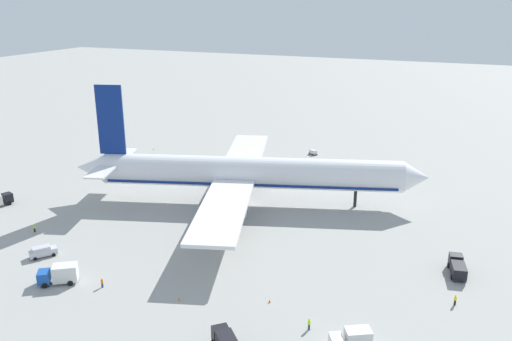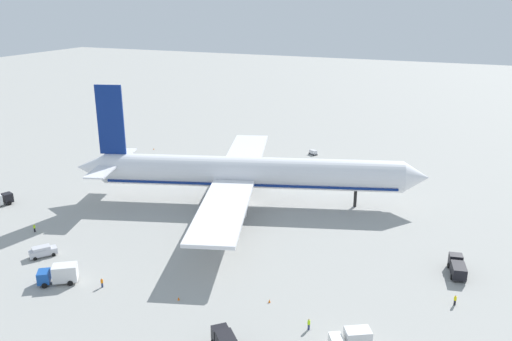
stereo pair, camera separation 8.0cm
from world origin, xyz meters
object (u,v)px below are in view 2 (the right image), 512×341
(ground_worker_0, at_px, (34,228))
(traffic_cone_1, at_px, (154,149))
(service_truck_1, at_px, (457,267))
(service_truck_3, at_px, (60,274))
(traffic_cone_2, at_px, (179,298))
(service_truck_5, at_px, (352,340))
(ground_worker_3, at_px, (455,300))
(traffic_cone_0, at_px, (269,301))
(airliner, at_px, (245,173))
(baggage_cart_1, at_px, (313,152))
(ground_worker_2, at_px, (102,283))
(ground_worker_1, at_px, (309,324))
(service_van, at_px, (43,251))

(ground_worker_0, bearing_deg, traffic_cone_1, 100.31)
(service_truck_1, height_order, ground_worker_0, service_truck_1)
(service_truck_3, distance_m, traffic_cone_2, 20.89)
(service_truck_5, distance_m, ground_worker_3, 20.83)
(service_truck_3, height_order, traffic_cone_0, service_truck_3)
(service_truck_3, height_order, ground_worker_0, service_truck_3)
(traffic_cone_1, bearing_deg, traffic_cone_2, -54.54)
(airliner, bearing_deg, ground_worker_3, -29.57)
(service_truck_5, bearing_deg, airliner, 128.39)
(ground_worker_3, bearing_deg, traffic_cone_0, -158.90)
(service_truck_3, bearing_deg, ground_worker_0, 144.09)
(baggage_cart_1, relative_size, ground_worker_2, 1.94)
(service_truck_1, bearing_deg, ground_worker_1, -127.09)
(service_truck_5, xyz_separation_m, ground_worker_1, (-6.60, 2.28, -0.77))
(ground_worker_0, height_order, ground_worker_2, ground_worker_0)
(ground_worker_1, xyz_separation_m, traffic_cone_0, (-7.65, 4.37, -0.63))
(airliner, distance_m, traffic_cone_2, 42.43)
(ground_worker_0, height_order, traffic_cone_2, ground_worker_0)
(service_truck_1, bearing_deg, service_van, -162.60)
(service_van, distance_m, traffic_cone_2, 30.34)
(ground_worker_3, xyz_separation_m, traffic_cone_1, (-90.13, 55.75, -0.58))
(airliner, relative_size, service_truck_5, 13.40)
(service_truck_3, height_order, service_van, service_truck_3)
(ground_worker_0, bearing_deg, ground_worker_1, -9.67)
(ground_worker_0, height_order, ground_worker_1, ground_worker_1)
(ground_worker_3, bearing_deg, service_truck_5, -125.91)
(service_truck_3, xyz_separation_m, traffic_cone_2, (20.63, 2.93, -1.40))
(airliner, height_order, service_van, airliner)
(service_truck_1, bearing_deg, service_truck_3, -155.07)
(service_van, bearing_deg, traffic_cone_2, -6.06)
(airliner, relative_size, traffic_cone_2, 141.90)
(service_truck_1, height_order, ground_worker_3, service_truck_1)
(service_truck_3, xyz_separation_m, service_truck_5, (48.18, 1.06, -0.01))
(ground_worker_3, relative_size, traffic_cone_2, 3.07)
(service_truck_5, xyz_separation_m, baggage_cart_1, (-30.93, 86.33, -0.92))
(traffic_cone_0, relative_size, traffic_cone_1, 1.00)
(airliner, distance_m, ground_worker_3, 53.76)
(ground_worker_0, height_order, traffic_cone_1, ground_worker_0)
(service_truck_5, distance_m, ground_worker_2, 40.97)
(traffic_cone_2, bearing_deg, ground_worker_0, 164.83)
(service_truck_5, relative_size, traffic_cone_0, 10.59)
(ground_worker_3, distance_m, traffic_cone_1, 105.98)
(service_van, distance_m, traffic_cone_0, 43.50)
(ground_worker_3, bearing_deg, service_truck_3, -163.48)
(airliner, relative_size, service_van, 15.85)
(traffic_cone_2, bearing_deg, traffic_cone_1, 125.46)
(airliner, bearing_deg, service_truck_1, -19.38)
(service_truck_5, xyz_separation_m, ground_worker_0, (-67.01, 12.58, -0.84))
(service_truck_1, height_order, ground_worker_1, service_truck_1)
(airliner, bearing_deg, service_truck_3, -107.50)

